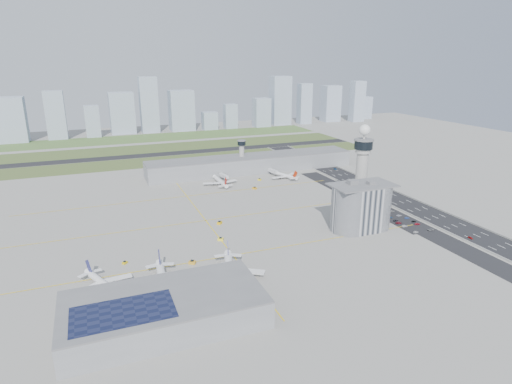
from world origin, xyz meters
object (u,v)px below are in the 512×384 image
object	(u,v)px
tug_1	(192,262)
car_lot_5	(380,213)
airplane_far_a	(220,179)
control_tower	(362,165)
car_hw_1	(382,192)
tug_4	(255,188)
jet_bridge_near_2	(228,280)
car_lot_9	(407,218)
car_lot_11	(392,211)
secondary_tower	(242,153)
car_lot_1	(405,226)
car_lot_8	(414,221)
car_hw_4	(298,159)
car_lot_0	(416,232)
car_lot_3	(396,220)
tug_2	(221,239)
airplane_far_b	(284,173)
jet_bridge_near_0	(101,304)
airplane_near_b	(162,277)
car_lot_4	(390,217)
airplane_near_a	(103,280)
tug_0	(125,262)
tug_5	(259,179)
car_hw_0	(470,238)
car_lot_10	(399,215)
airplane_near_c	(229,268)
car_lot_2	(399,223)
jet_bridge_far_1	(269,171)
admin_building	(361,207)
car_lot_7	(417,224)
car_hw_2	(335,169)
jet_bridge_far_0	(220,176)
jet_bridge_near_1	(168,291)

from	to	relation	value
tug_1	car_lot_5	world-z (taller)	tug_1
airplane_far_a	control_tower	bearing A→B (deg)	-144.70
car_hw_1	tug_4	bearing A→B (deg)	161.64
tug_1	tug_4	size ratio (longest dim) A/B	1.00
jet_bridge_near_2	car_lot_9	distance (m)	153.02
airplane_far_a	car_lot_11	world-z (taller)	airplane_far_a
secondary_tower	tug_4	world-z (taller)	secondary_tower
secondary_tower	car_lot_1	size ratio (longest dim) A/B	8.21
car_lot_8	car_hw_4	bearing A→B (deg)	4.03
car_lot_0	car_lot_3	distance (m)	21.91
airplane_far_a	tug_2	distance (m)	125.39
airplane_far_b	jet_bridge_near_0	distance (m)	244.07
airplane_near_b	car_lot_4	distance (m)	172.58
airplane_near_a	tug_0	size ratio (longest dim) A/B	13.18
airplane_near_a	tug_5	xyz separation A→B (m)	(145.25, 155.45, -4.10)
jet_bridge_near_0	tug_1	size ratio (longest dim) A/B	3.81
car_hw_0	car_lot_4	bearing A→B (deg)	118.34
car_lot_10	car_hw_1	distance (m)	55.57
airplane_far_b	tug_2	xyz separation A→B (m)	(-99.11, -119.07, -3.84)
airplane_far_a	car_hw_0	xyz separation A→B (m)	(111.58, -175.37, -4.69)
tug_1	airplane_near_c	bearing A→B (deg)	64.81
tug_5	car_lot_2	world-z (taller)	tug_5
jet_bridge_far_1	tug_0	bearing A→B (deg)	-55.21
secondary_tower	admin_building	size ratio (longest dim) A/B	0.76
admin_building	tug_5	bearing A→B (deg)	97.52
control_tower	car_lot_7	xyz separation A→B (m)	(20.99, -38.86, -34.46)
car_lot_8	tug_1	bearing A→B (deg)	99.87
tug_1	airplane_near_b	bearing A→B (deg)	-8.78
airplane_near_c	car_lot_9	xyz separation A→B (m)	(144.63, 36.07, -5.69)
tug_5	car_lot_9	world-z (taller)	tug_5
airplane_far_a	tug_4	world-z (taller)	airplane_far_a
tug_1	car_lot_0	world-z (taller)	tug_1
jet_bridge_far_1	car_lot_3	world-z (taller)	jet_bridge_far_1
jet_bridge_far_1	car_lot_7	size ratio (longest dim) A/B	3.52
airplane_near_c	jet_bridge_near_0	size ratio (longest dim) A/B	3.19
car_lot_10	car_hw_0	xyz separation A→B (m)	(14.95, -49.40, 0.02)
car_lot_5	car_hw_2	bearing A→B (deg)	-20.67
airplane_far_a	car_lot_4	distance (m)	154.56
secondary_tower	car_lot_1	world-z (taller)	secondary_tower
airplane_near_a	jet_bridge_far_0	distance (m)	208.04
admin_building	jet_bridge_far_0	size ratio (longest dim) A/B	3.00
car_lot_3	car_lot_4	size ratio (longest dim) A/B	1.25
jet_bridge_near_1	car_hw_1	xyz separation A→B (m)	(198.67, 98.78, -2.30)
airplane_far_a	tug_1	distance (m)	156.97
car_hw_0	car_lot_10	bearing A→B (deg)	109.48
secondary_tower	jet_bridge_near_0	bearing A→B (deg)	-124.13
jet_bridge_near_0	tug_0	distance (m)	45.29
airplane_far_b	car_hw_2	world-z (taller)	airplane_far_b
car_lot_2	car_lot_0	bearing A→B (deg)	-176.59
airplane_near_c	car_lot_9	world-z (taller)	airplane_near_c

